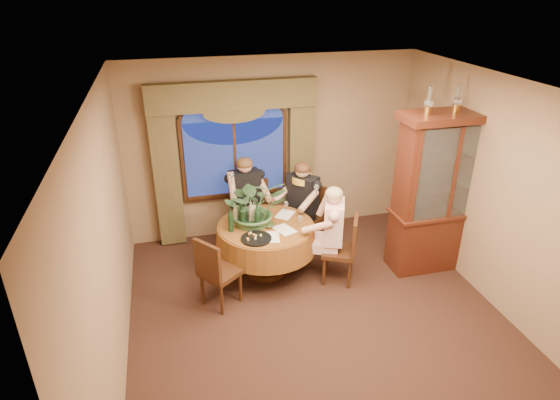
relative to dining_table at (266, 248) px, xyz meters
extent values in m
plane|color=black|center=(0.39, -1.25, -0.38)|extent=(5.00, 5.00, 0.00)
plane|color=#87674A|center=(0.39, 1.25, 1.02)|extent=(4.50, 0.00, 4.50)
plane|color=#87674A|center=(2.64, -1.25, 1.02)|extent=(0.00, 5.00, 5.00)
plane|color=white|center=(0.39, -1.25, 2.42)|extent=(5.00, 5.00, 0.00)
cube|color=#4A4025|center=(-1.24, 1.13, 0.80)|extent=(0.38, 0.14, 2.32)
cube|color=#4A4025|center=(0.82, 1.13, 0.80)|extent=(0.38, 0.14, 2.32)
cylinder|color=maroon|center=(0.00, 0.00, 0.00)|extent=(1.67, 1.67, 0.75)
cube|color=#39140B|center=(2.38, -0.40, 0.75)|extent=(1.40, 0.55, 2.26)
cube|color=black|center=(0.90, -0.44, 0.10)|extent=(0.56, 0.56, 0.96)
cube|color=black|center=(0.75, 0.56, 0.10)|extent=(0.59, 0.59, 0.96)
cube|color=black|center=(0.05, 0.89, 0.10)|extent=(0.44, 0.44, 0.96)
cube|color=black|center=(-0.71, -0.55, 0.10)|extent=(0.59, 0.59, 0.96)
imported|color=#385E38|center=(-0.12, 0.12, 0.95)|extent=(0.86, 0.95, 0.74)
imported|color=#49552F|center=(0.03, -0.08, 0.40)|extent=(0.14, 0.14, 0.05)
cylinder|color=black|center=(-0.20, -0.35, 0.39)|extent=(0.40, 0.40, 0.02)
cylinder|color=black|center=(-0.48, -0.06, 0.54)|extent=(0.07, 0.07, 0.33)
cylinder|color=tan|center=(-0.39, 0.08, 0.54)|extent=(0.07, 0.07, 0.33)
cylinder|color=tan|center=(-0.19, 0.06, 0.54)|extent=(0.07, 0.07, 0.33)
cylinder|color=black|center=(-0.31, 0.17, 0.54)|extent=(0.07, 0.07, 0.33)
cylinder|color=black|center=(-0.13, -0.05, 0.54)|extent=(0.07, 0.07, 0.33)
cylinder|color=black|center=(-0.32, -0.01, 0.54)|extent=(0.07, 0.07, 0.33)
cube|color=white|center=(0.21, -0.20, 0.38)|extent=(0.31, 0.36, 0.00)
cube|color=white|center=(0.33, 0.22, 0.38)|extent=(0.35, 0.37, 0.00)
cube|color=white|center=(-0.01, -0.35, 0.38)|extent=(0.26, 0.33, 0.00)
camera|label=1|loc=(-1.18, -5.47, 3.41)|focal=30.00mm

